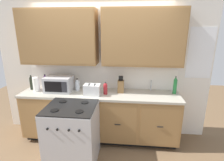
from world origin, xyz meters
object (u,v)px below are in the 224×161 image
(bottle_dark, at_px, (31,82))
(microwave, at_px, (59,84))
(toaster, at_px, (92,90))
(bottle_violet, at_px, (45,82))
(stove_range, at_px, (72,134))
(bottle_green, at_px, (175,85))
(paper_towel_roll, at_px, (36,84))
(bottle_red, at_px, (105,88))
(knife_block, at_px, (121,86))
(bottle_clear, at_px, (77,85))

(bottle_dark, bearing_deg, microwave, -3.79)
(toaster, relative_size, bottle_violet, 0.98)
(stove_range, relative_size, bottle_green, 2.99)
(paper_towel_roll, xyz_separation_m, bottle_dark, (-0.13, 0.08, 0.01))
(stove_range, xyz_separation_m, bottle_red, (0.45, 0.58, 0.57))
(microwave, bearing_deg, toaster, -12.17)
(stove_range, relative_size, knife_block, 3.06)
(bottle_green, bearing_deg, microwave, -177.77)
(bottle_violet, distance_m, bottle_dark, 0.26)
(paper_towel_roll, xyz_separation_m, bottle_clear, (0.75, 0.12, -0.02))
(bottle_green, bearing_deg, paper_towel_roll, -177.25)
(toaster, bearing_deg, stove_range, -113.35)
(paper_towel_roll, height_order, bottle_dark, bottle_dark)
(knife_block, bearing_deg, paper_towel_roll, -176.53)
(stove_range, distance_m, bottle_red, 0.93)
(bottle_red, bearing_deg, microwave, 175.10)
(stove_range, distance_m, bottle_green, 1.93)
(microwave, xyz_separation_m, bottle_violet, (-0.31, 0.09, -0.00))
(bottle_red, bearing_deg, bottle_green, 7.27)
(stove_range, distance_m, paper_towel_roll, 1.21)
(microwave, height_order, bottle_violet, bottle_violet)
(knife_block, height_order, bottle_dark, knife_block)
(knife_block, height_order, bottle_clear, knife_block)
(bottle_dark, bearing_deg, knife_block, 0.62)
(bottle_green, distance_m, bottle_dark, 2.66)
(toaster, distance_m, bottle_green, 1.47)
(stove_range, relative_size, bottle_red, 4.25)
(toaster, relative_size, paper_towel_roll, 1.08)
(stove_range, bearing_deg, paper_towel_roll, 144.08)
(microwave, height_order, paper_towel_roll, microwave)
(toaster, bearing_deg, bottle_green, 8.67)
(bottle_clear, bearing_deg, stove_range, -82.16)
(bottle_red, xyz_separation_m, bottle_clear, (-0.55, 0.15, 0.00))
(paper_towel_roll, distance_m, bottle_clear, 0.76)
(paper_towel_roll, xyz_separation_m, bottle_violet, (0.12, 0.13, 0.01))
(microwave, distance_m, paper_towel_roll, 0.43)
(bottle_dark, bearing_deg, toaster, -8.33)
(toaster, bearing_deg, bottle_dark, 171.67)
(microwave, xyz_separation_m, toaster, (0.65, -0.14, -0.04))
(bottle_clear, distance_m, bottle_violet, 0.63)
(knife_block, distance_m, bottle_violet, 1.45)
(toaster, height_order, knife_block, knife_block)
(microwave, relative_size, bottle_green, 1.51)
(bottle_green, height_order, bottle_violet, bottle_green)
(knife_block, height_order, bottle_violet, knife_block)
(stove_range, bearing_deg, bottle_clear, 97.84)
(bottle_green, bearing_deg, bottle_red, -172.73)
(toaster, relative_size, bottle_red, 1.25)
(microwave, distance_m, bottle_red, 0.88)
(toaster, relative_size, bottle_green, 0.88)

